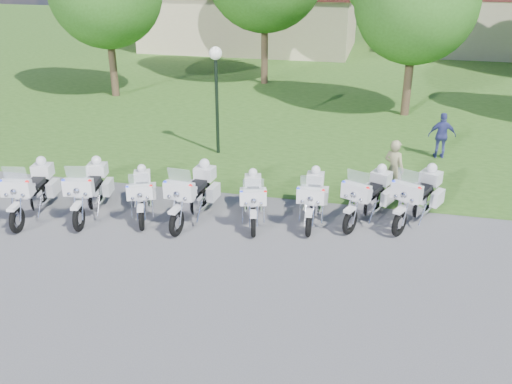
% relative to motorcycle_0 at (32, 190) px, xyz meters
% --- Properties ---
extents(ground, '(100.00, 100.00, 0.00)m').
position_rel_motorcycle_0_xyz_m(ground, '(5.46, -0.42, -0.72)').
color(ground, '#555459').
rests_on(ground, ground).
extents(grass_lawn, '(100.00, 48.00, 0.01)m').
position_rel_motorcycle_0_xyz_m(grass_lawn, '(5.46, 26.58, -0.72)').
color(grass_lawn, '#2F561B').
rests_on(grass_lawn, ground).
extents(motorcycle_0, '(1.11, 2.55, 1.72)m').
position_rel_motorcycle_0_xyz_m(motorcycle_0, '(0.00, 0.00, 0.00)').
color(motorcycle_0, black).
rests_on(motorcycle_0, ground).
extents(motorcycle_1, '(1.13, 2.52, 1.71)m').
position_rel_motorcycle_0_xyz_m(motorcycle_1, '(1.50, 0.43, -0.01)').
color(motorcycle_1, black).
rests_on(motorcycle_1, ground).
extents(motorcycle_2, '(1.23, 2.11, 1.49)m').
position_rel_motorcycle_0_xyz_m(motorcycle_2, '(2.92, 0.66, -0.10)').
color(motorcycle_2, black).
rests_on(motorcycle_2, ground).
extents(motorcycle_3, '(0.98, 2.60, 1.75)m').
position_rel_motorcycle_0_xyz_m(motorcycle_3, '(4.37, 0.79, 0.01)').
color(motorcycle_3, black).
rests_on(motorcycle_3, ground).
extents(motorcycle_4, '(1.07, 2.20, 1.50)m').
position_rel_motorcycle_0_xyz_m(motorcycle_4, '(5.97, 1.03, -0.09)').
color(motorcycle_4, black).
rests_on(motorcycle_4, ground).
extents(motorcycle_5, '(0.82, 2.34, 1.57)m').
position_rel_motorcycle_0_xyz_m(motorcycle_5, '(7.52, 1.43, -0.06)').
color(motorcycle_5, black).
rests_on(motorcycle_5, ground).
extents(motorcycle_6, '(1.39, 2.35, 1.67)m').
position_rel_motorcycle_0_xyz_m(motorcycle_6, '(8.97, 1.79, -0.02)').
color(motorcycle_6, black).
rests_on(motorcycle_6, ground).
extents(motorcycle_7, '(1.50, 2.40, 1.73)m').
position_rel_motorcycle_0_xyz_m(motorcycle_7, '(10.26, 1.99, 0.00)').
color(motorcycle_7, black).
rests_on(motorcycle_7, ground).
extents(lamp_post, '(0.44, 0.44, 3.75)m').
position_rel_motorcycle_0_xyz_m(lamp_post, '(3.49, 5.97, 2.14)').
color(lamp_post, black).
rests_on(lamp_post, ground).
extents(building_west, '(14.56, 8.32, 4.10)m').
position_rel_motorcycle_0_xyz_m(building_west, '(-0.54, 27.58, 1.35)').
color(building_west, tan).
rests_on(building_west, ground).
extents(building_east, '(11.44, 7.28, 4.10)m').
position_rel_motorcycle_0_xyz_m(building_east, '(16.46, 29.58, 1.35)').
color(building_east, tan).
rests_on(building_east, ground).
extents(bystander_a, '(0.77, 0.71, 1.77)m').
position_rel_motorcycle_0_xyz_m(bystander_a, '(9.60, 3.42, 0.17)').
color(bystander_a, '#928E63').
rests_on(bystander_a, ground).
extents(bystander_c, '(0.98, 0.49, 1.60)m').
position_rel_motorcycle_0_xyz_m(bystander_c, '(11.18, 7.28, 0.08)').
color(bystander_c, navy).
rests_on(bystander_c, ground).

